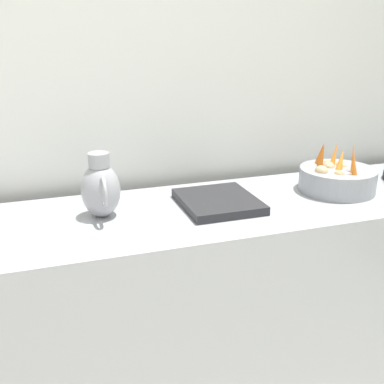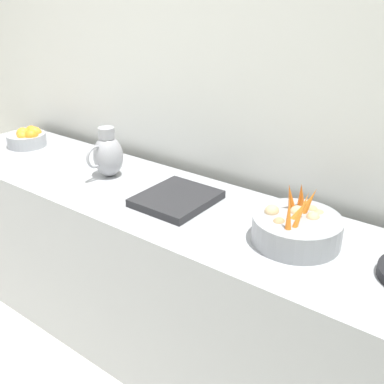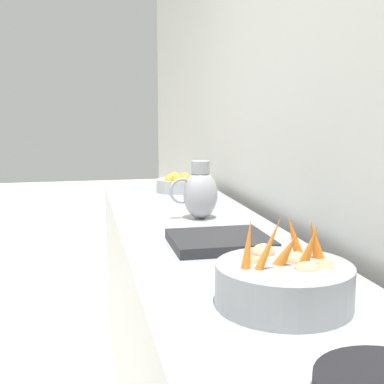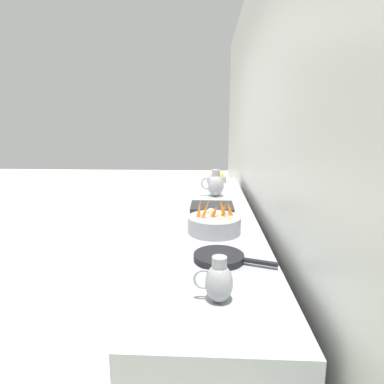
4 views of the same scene
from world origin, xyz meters
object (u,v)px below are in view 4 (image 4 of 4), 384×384
object	(u,v)px
orange_bowl	(217,178)
skillet_on_counter	(220,257)
vegetable_colander	(214,224)
metal_pitcher_short	(219,281)
metal_pitcher_tall	(215,184)

from	to	relation	value
orange_bowl	skillet_on_counter	world-z (taller)	orange_bowl
vegetable_colander	metal_pitcher_short	world-z (taller)	vegetable_colander
orange_bowl	metal_pitcher_tall	world-z (taller)	metal_pitcher_tall
vegetable_colander	metal_pitcher_tall	xyz separation A→B (m)	(-0.03, -1.04, 0.06)
metal_pitcher_short	skillet_on_counter	world-z (taller)	metal_pitcher_short
metal_pitcher_short	skillet_on_counter	xyz separation A→B (m)	(-0.02, -0.38, -0.06)
orange_bowl	metal_pitcher_tall	distance (m)	0.73
vegetable_colander	metal_pitcher_short	xyz separation A→B (m)	(-0.00, 0.81, 0.02)
metal_pitcher_tall	metal_pitcher_short	bearing A→B (deg)	89.19
metal_pitcher_tall	metal_pitcher_short	distance (m)	1.85
orange_bowl	skillet_on_counter	distance (m)	2.20
vegetable_colander	metal_pitcher_short	distance (m)	0.81
metal_pitcher_tall	skillet_on_counter	xyz separation A→B (m)	(0.01, 1.47, -0.10)
orange_bowl	metal_pitcher_short	distance (m)	2.58
orange_bowl	metal_pitcher_tall	size ratio (longest dim) A/B	0.90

